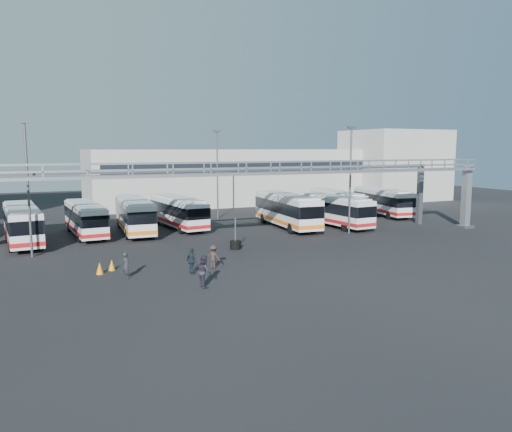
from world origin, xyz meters
name	(u,v)px	position (x,y,z in m)	size (l,w,h in m)	color
ground	(269,259)	(0.00, 0.00, 0.00)	(140.00, 140.00, 0.00)	black
gantry	(238,181)	(0.00, 5.87, 5.51)	(51.40, 5.15, 7.10)	#999CA1
warehouse	(231,176)	(12.00, 38.00, 4.00)	(42.00, 14.00, 8.00)	#9E9E99
building_right	(394,165)	(38.00, 32.00, 5.50)	(14.00, 12.00, 11.00)	#B2B2AD
light_pole_left	(28,182)	(-16.00, 8.00, 5.73)	(0.70, 0.35, 10.21)	#4C4F54
light_pole_mid	(350,174)	(12.00, 7.00, 5.73)	(0.70, 0.35, 10.21)	#4C4F54
light_pole_back	(217,170)	(4.00, 22.00, 5.73)	(0.70, 0.35, 10.21)	#4C4F54
bus_1	(22,223)	(-16.66, 14.11, 1.84)	(3.35, 11.10, 3.32)	silver
bus_2	(85,218)	(-11.32, 16.06, 1.73)	(3.04, 10.40, 3.12)	silver
bus_3	(134,214)	(-6.79, 15.92, 1.86)	(3.22, 11.19, 3.36)	silver
bus_4	(178,211)	(-2.17, 16.91, 1.77)	(3.48, 10.75, 3.21)	silver
bus_6	(287,209)	(8.18, 12.65, 1.93)	(3.43, 11.66, 3.50)	silver
bus_7	(333,209)	(13.12, 11.54, 1.79)	(3.25, 10.81, 3.24)	silver
bus_8	(337,203)	(17.25, 17.16, 1.73)	(3.28, 10.44, 3.12)	silver
bus_9	(383,201)	(23.38, 16.27, 1.80)	(4.09, 10.97, 3.26)	silver
pedestrian_a	(126,265)	(-10.59, -1.15, 0.83)	(0.61, 0.40, 1.66)	black
pedestrian_b	(204,271)	(-6.73, -5.15, 0.95)	(0.93, 0.72, 1.91)	#25222F
pedestrian_c	(214,257)	(-4.67, -0.97, 0.81)	(1.05, 0.60, 1.62)	#2F211F
pedestrian_d	(192,261)	(-6.49, -1.88, 0.86)	(1.01, 0.42, 1.72)	#18242C
cone_left	(112,265)	(-11.12, 1.33, 0.37)	(0.46, 0.46, 0.74)	orange
cone_right	(100,268)	(-11.99, 0.60, 0.39)	(0.49, 0.49, 0.77)	orange
tire_stack	(235,244)	(-0.85, 4.50, 0.43)	(0.89, 0.89, 2.55)	black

